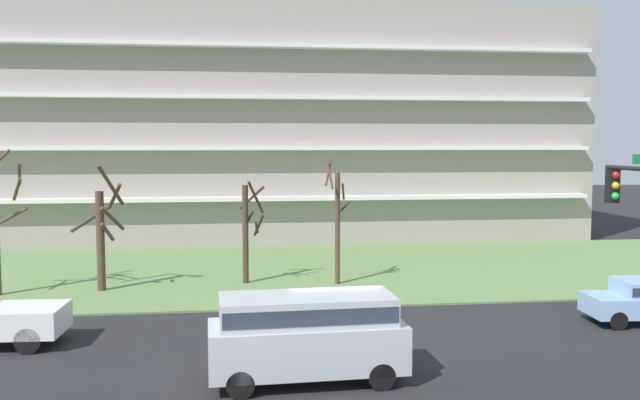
% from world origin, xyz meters
% --- Properties ---
extents(ground, '(160.00, 160.00, 0.00)m').
position_xyz_m(ground, '(0.00, 0.00, 0.00)').
color(ground, '#232326').
extents(grass_lawn_strip, '(80.00, 16.00, 0.08)m').
position_xyz_m(grass_lawn_strip, '(0.00, 14.00, 0.04)').
color(grass_lawn_strip, '#66844C').
rests_on(grass_lawn_strip, ground).
extents(apartment_building, '(40.64, 10.97, 15.28)m').
position_xyz_m(apartment_building, '(0.00, 27.01, 7.64)').
color(apartment_building, '#9E938C').
rests_on(apartment_building, ground).
extents(tree_left, '(2.35, 2.35, 5.52)m').
position_xyz_m(tree_left, '(-8.45, 10.17, 2.60)').
color(tree_left, '#4C3828').
rests_on(tree_left, ground).
extents(tree_center, '(1.20, 1.78, 4.75)m').
position_xyz_m(tree_center, '(-2.24, 11.02, 2.52)').
color(tree_center, '#423023').
rests_on(tree_center, ground).
extents(tree_right, '(1.21, 1.09, 5.66)m').
position_xyz_m(tree_right, '(1.73, 10.30, 2.86)').
color(tree_right, '#4C3828').
rests_on(tree_right, ground).
extents(van_silver_near_left, '(5.28, 2.21, 2.36)m').
position_xyz_m(van_silver_near_left, '(-0.92, -2.00, 1.40)').
color(van_silver_near_left, '#B7BABF').
rests_on(van_silver_near_left, ground).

